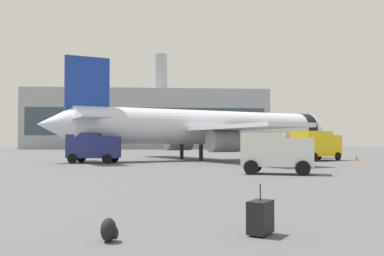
# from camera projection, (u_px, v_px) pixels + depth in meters

# --- Properties ---
(airplane_at_gate) EXTENTS (34.28, 31.43, 10.50)m
(airplane_at_gate) POSITION_uv_depth(u_px,v_px,m) (205.00, 128.00, 47.89)
(airplane_at_gate) COLOR silver
(airplane_at_gate) RESTS_ON ground
(service_truck) EXTENTS (5.13, 3.28, 2.90)m
(service_truck) POSITION_uv_depth(u_px,v_px,m) (93.00, 146.00, 40.90)
(service_truck) COLOR navy
(service_truck) RESTS_ON ground
(fuel_truck) EXTENTS (6.33, 5.31, 3.20)m
(fuel_truck) POSITION_uv_depth(u_px,v_px,m) (316.00, 144.00, 46.28)
(fuel_truck) COLOR yellow
(fuel_truck) RESTS_ON ground
(cargo_van) EXTENTS (4.81, 3.50, 2.60)m
(cargo_van) POSITION_uv_depth(u_px,v_px,m) (276.00, 151.00, 26.69)
(cargo_van) COLOR white
(cargo_van) RESTS_ON ground
(safety_cone_near) EXTENTS (0.44, 0.44, 0.69)m
(safety_cone_near) POSITION_uv_depth(u_px,v_px,m) (277.00, 163.00, 34.42)
(safety_cone_near) COLOR #F2590C
(safety_cone_near) RESTS_ON ground
(safety_cone_mid) EXTENTS (0.44, 0.44, 0.84)m
(safety_cone_mid) POSITION_uv_depth(u_px,v_px,m) (356.00, 157.00, 45.72)
(safety_cone_mid) COLOR #F2590C
(safety_cone_mid) RESTS_ON ground
(rolling_suitcase) EXTENTS (0.70, 0.75, 1.10)m
(rolling_suitcase) POSITION_uv_depth(u_px,v_px,m) (260.00, 217.00, 9.15)
(rolling_suitcase) COLOR black
(rolling_suitcase) RESTS_ON ground
(traveller_backpack) EXTENTS (0.36, 0.40, 0.48)m
(traveller_backpack) POSITION_uv_depth(u_px,v_px,m) (109.00, 230.00, 8.53)
(traveller_backpack) COLOR black
(traveller_backpack) RESTS_ON ground
(terminal_building) EXTENTS (72.00, 23.29, 29.67)m
(terminal_building) POSITION_uv_depth(u_px,v_px,m) (148.00, 120.00, 133.10)
(terminal_building) COLOR #9EA3AD
(terminal_building) RESTS_ON ground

